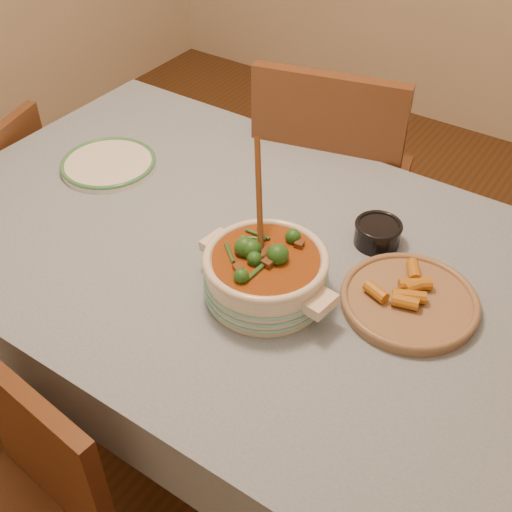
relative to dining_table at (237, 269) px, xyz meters
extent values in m
plane|color=#472D14|center=(0.00, 0.00, -0.66)|extent=(4.50, 4.50, 0.00)
cube|color=brown|center=(0.00, 0.00, 0.06)|extent=(1.60, 1.00, 0.05)
cube|color=#839AAA|center=(0.00, 0.00, 0.09)|extent=(1.68, 1.08, 0.01)
cylinder|color=brown|center=(-0.73, 0.43, -0.31)|extent=(0.07, 0.07, 0.70)
cylinder|color=beige|center=(0.16, -0.11, 0.14)|extent=(0.30, 0.30, 0.11)
torus|color=beige|center=(0.16, -0.11, 0.20)|extent=(0.28, 0.28, 0.02)
cube|color=beige|center=(0.31, -0.13, 0.16)|extent=(0.05, 0.08, 0.03)
cube|color=beige|center=(0.01, -0.09, 0.16)|extent=(0.05, 0.08, 0.03)
cylinder|color=#8C3C14|center=(0.16, -0.11, 0.19)|extent=(0.24, 0.24, 0.02)
cylinder|color=white|center=(-0.50, 0.07, 0.10)|extent=(0.28, 0.28, 0.02)
torus|color=#3A804D|center=(-0.50, 0.07, 0.11)|extent=(0.27, 0.27, 0.01)
cylinder|color=black|center=(0.29, 0.19, 0.12)|extent=(0.13, 0.13, 0.06)
torus|color=black|center=(0.29, 0.19, 0.15)|extent=(0.12, 0.12, 0.01)
cylinder|color=black|center=(0.29, 0.19, 0.14)|extent=(0.10, 0.10, 0.01)
cylinder|color=#8E6D4E|center=(0.45, 0.03, 0.10)|extent=(0.33, 0.33, 0.02)
torus|color=#8E6D4E|center=(0.45, 0.03, 0.11)|extent=(0.31, 0.31, 0.02)
cube|color=brown|center=(-0.09, 0.72, -0.17)|extent=(0.56, 0.56, 0.04)
cube|color=brown|center=(-0.04, 0.52, 0.08)|extent=(0.46, 0.16, 0.50)
cylinder|color=brown|center=(0.05, 0.96, -0.42)|extent=(0.04, 0.04, 0.50)
cylinder|color=brown|center=(-0.33, 0.87, -0.42)|extent=(0.04, 0.04, 0.50)
cylinder|color=brown|center=(0.15, 0.58, -0.42)|extent=(0.04, 0.04, 0.50)
cylinder|color=brown|center=(-0.23, 0.48, -0.42)|extent=(0.04, 0.04, 0.50)
cube|color=brown|center=(-0.04, -0.63, -0.06)|extent=(0.38, 0.07, 0.40)
cylinder|color=brown|center=(-0.20, -0.62, -0.46)|extent=(0.04, 0.04, 0.40)
cube|color=brown|center=(-0.88, -0.02, -0.06)|extent=(0.14, 0.37, 0.40)
cylinder|color=brown|center=(-0.93, 0.14, -0.46)|extent=(0.04, 0.04, 0.40)
cylinder|color=brown|center=(-0.84, -0.17, -0.46)|extent=(0.04, 0.04, 0.40)
camera|label=1|loc=(0.74, -0.99, 1.11)|focal=45.00mm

